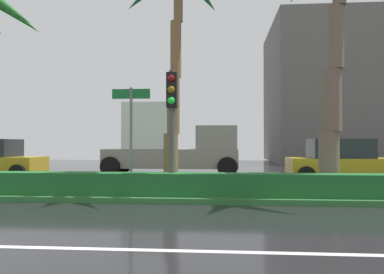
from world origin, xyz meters
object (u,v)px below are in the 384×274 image
(traffic_signal_median_right, at_px, (172,109))
(street_name_sign, at_px, (131,125))
(box_truck_lead, at_px, (170,143))
(car_in_traffic_second, at_px, (342,161))

(traffic_signal_median_right, height_order, street_name_sign, traffic_signal_median_right)
(street_name_sign, relative_size, box_truck_lead, 0.47)
(street_name_sign, bearing_deg, traffic_signal_median_right, -19.98)
(street_name_sign, bearing_deg, car_in_traffic_second, 32.72)
(box_truck_lead, bearing_deg, street_name_sign, -90.59)
(box_truck_lead, height_order, car_in_traffic_second, box_truck_lead)
(box_truck_lead, distance_m, car_in_traffic_second, 7.87)
(traffic_signal_median_right, bearing_deg, box_truck_lead, 98.25)
(traffic_signal_median_right, bearing_deg, car_in_traffic_second, 40.24)
(traffic_signal_median_right, distance_m, car_in_traffic_second, 8.21)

